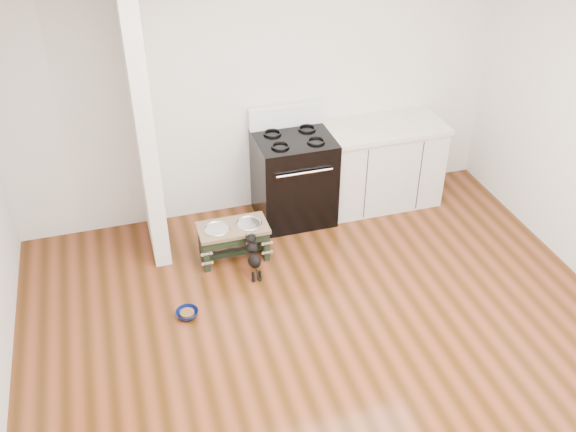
% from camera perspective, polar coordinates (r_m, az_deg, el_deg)
% --- Properties ---
extents(ground, '(5.00, 5.00, 0.00)m').
position_cam_1_polar(ground, '(5.18, 4.99, -13.37)').
color(ground, '#3F230B').
rests_on(ground, ground).
extents(room_shell, '(5.00, 5.00, 5.00)m').
position_cam_1_polar(room_shell, '(4.14, 6.08, 1.95)').
color(room_shell, silver).
rests_on(room_shell, ground).
extents(partition_wall, '(0.15, 0.80, 2.70)m').
position_cam_1_polar(partition_wall, '(5.86, -12.87, 8.44)').
color(partition_wall, silver).
rests_on(partition_wall, ground).
extents(oven_range, '(0.76, 0.69, 1.14)m').
position_cam_1_polar(oven_range, '(6.53, 0.51, 3.51)').
color(oven_range, black).
rests_on(oven_range, ground).
extents(cabinet_run, '(1.24, 0.64, 0.91)m').
position_cam_1_polar(cabinet_run, '(6.88, 8.31, 4.57)').
color(cabinet_run, silver).
rests_on(cabinet_run, ground).
extents(dog_feeder, '(0.66, 0.35, 0.37)m').
position_cam_1_polar(dog_feeder, '(6.08, -4.88, -1.75)').
color(dog_feeder, black).
rests_on(dog_feeder, ground).
extents(puppy, '(0.12, 0.34, 0.40)m').
position_cam_1_polar(puppy, '(5.88, -3.10, -3.52)').
color(puppy, black).
rests_on(puppy, ground).
extents(floor_bowl, '(0.22, 0.22, 0.06)m').
position_cam_1_polar(floor_bowl, '(5.63, -8.95, -8.56)').
color(floor_bowl, '#0B164F').
rests_on(floor_bowl, ground).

